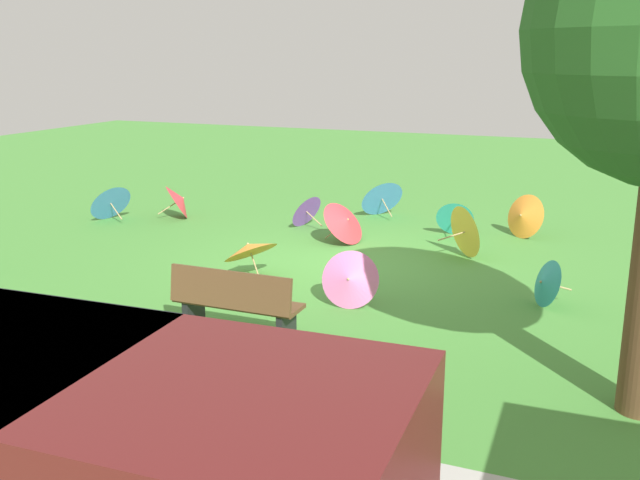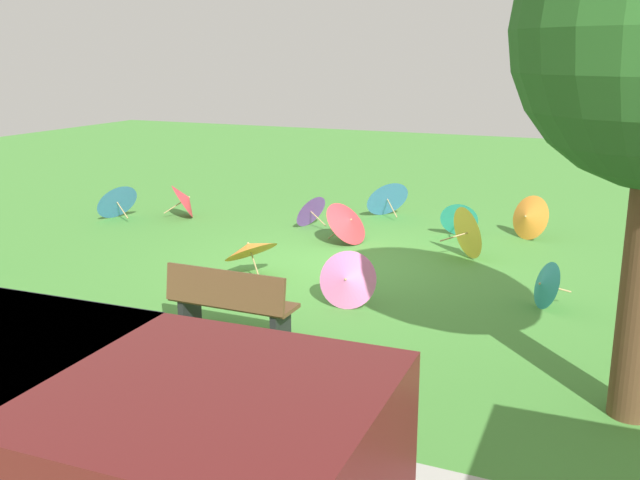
% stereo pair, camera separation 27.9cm
% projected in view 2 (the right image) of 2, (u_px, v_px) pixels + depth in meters
% --- Properties ---
extents(ground, '(40.00, 40.00, 0.00)m').
position_uv_depth(ground, '(342.00, 264.00, 12.01)').
color(ground, '#478C38').
extents(van_dark, '(4.67, 2.27, 1.53)m').
position_uv_depth(van_dark, '(21.00, 436.00, 4.85)').
color(van_dark, '#591919').
rests_on(van_dark, ground).
extents(park_bench, '(1.60, 0.48, 0.90)m').
position_uv_depth(park_bench, '(230.00, 302.00, 8.76)').
color(park_bench, brown).
rests_on(park_bench, ground).
extents(parasol_red_0, '(0.91, 1.04, 0.79)m').
position_uv_depth(parasol_red_0, '(348.00, 222.00, 13.22)').
color(parasol_red_0, tan).
rests_on(parasol_red_0, ground).
extents(parasol_orange_0, '(0.90, 0.82, 0.84)m').
position_uv_depth(parasol_orange_0, '(528.00, 217.00, 13.51)').
color(parasol_orange_0, tan).
rests_on(parasol_orange_0, ground).
extents(parasol_teal_0, '(0.75, 0.69, 0.71)m').
position_uv_depth(parasol_teal_0, '(460.00, 218.00, 13.75)').
color(parasol_teal_0, tan).
rests_on(parasol_teal_0, ground).
extents(parasol_yellow_0, '(0.89, 0.90, 0.92)m').
position_uv_depth(parasol_yellow_0, '(472.00, 231.00, 12.26)').
color(parasol_yellow_0, tan).
rests_on(parasol_yellow_0, ground).
extents(parasol_teal_2, '(0.65, 0.72, 0.66)m').
position_uv_depth(parasol_teal_2, '(543.00, 285.00, 9.87)').
color(parasol_teal_2, tan).
rests_on(parasol_teal_2, ground).
extents(parasol_pink_0, '(0.84, 0.83, 0.80)m').
position_uv_depth(parasol_pink_0, '(347.00, 280.00, 9.87)').
color(parasol_pink_0, tan).
rests_on(parasol_pink_0, ground).
extents(parasol_blue_1, '(1.11, 1.12, 0.86)m').
position_uv_depth(parasol_blue_1, '(386.00, 197.00, 15.36)').
color(parasol_blue_1, tan).
rests_on(parasol_blue_1, ground).
extents(parasol_orange_1, '(1.09, 1.10, 0.73)m').
position_uv_depth(parasol_orange_1, '(250.00, 248.00, 11.20)').
color(parasol_orange_1, tan).
rests_on(parasol_orange_1, ground).
extents(parasol_red_2, '(0.92, 0.97, 0.77)m').
position_uv_depth(parasol_red_2, '(186.00, 199.00, 15.31)').
color(parasol_red_2, tan).
rests_on(parasol_red_2, ground).
extents(parasol_blue_3, '(0.95, 1.07, 0.84)m').
position_uv_depth(parasol_blue_3, '(115.00, 199.00, 15.15)').
color(parasol_blue_3, tan).
rests_on(parasol_blue_3, ground).
extents(parasol_purple_0, '(0.79, 0.85, 0.70)m').
position_uv_depth(parasol_purple_0, '(309.00, 210.00, 14.46)').
color(parasol_purple_0, tan).
rests_on(parasol_purple_0, ground).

